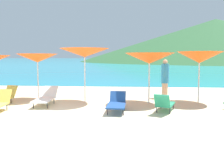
# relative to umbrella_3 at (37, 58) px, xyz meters

# --- Properties ---
(ground_plane) EXTENTS (50.00, 100.00, 0.30)m
(ground_plane) POSITION_rel_umbrella_3_xyz_m (1.29, 6.97, -2.06)
(ground_plane) COLOR beige
(ocean_water) EXTENTS (650.00, 440.00, 0.02)m
(ocean_water) POSITION_rel_umbrella_3_xyz_m (1.29, 224.61, -1.90)
(ocean_water) COLOR teal
(ocean_water) RESTS_ON ground_plane
(headland_hill) EXTENTS (127.88, 127.88, 20.04)m
(headland_hill) POSITION_rel_umbrella_3_xyz_m (45.59, 99.73, 8.12)
(headland_hill) COLOR #2D5B33
(headland_hill) RESTS_ON ground_plane
(umbrella_3) EXTENTS (1.98, 1.98, 2.11)m
(umbrella_3) POSITION_rel_umbrella_3_xyz_m (0.00, 0.00, 0.00)
(umbrella_3) COLOR silver
(umbrella_3) RESTS_ON ground_plane
(umbrella_4) EXTENTS (2.26, 2.26, 2.33)m
(umbrella_4) POSITION_rel_umbrella_3_xyz_m (2.29, -0.47, 0.23)
(umbrella_4) COLOR silver
(umbrella_4) RESTS_ON ground_plane
(umbrella_5) EXTENTS (2.10, 2.10, 2.13)m
(umbrella_5) POSITION_rel_umbrella_3_xyz_m (5.05, -0.47, -0.01)
(umbrella_5) COLOR silver
(umbrella_5) RESTS_ON ground_plane
(umbrella_6) EXTENTS (2.04, 2.04, 2.19)m
(umbrella_6) POSITION_rel_umbrella_3_xyz_m (7.21, -0.17, 0.03)
(umbrella_6) COLOR silver
(umbrella_6) RESTS_ON ground_plane
(lounge_chair_0) EXTENTS (0.85, 1.57, 0.71)m
(lounge_chair_0) POSITION_rel_umbrella_3_xyz_m (-1.07, -1.17, -1.61)
(lounge_chair_0) COLOR #D8BF4C
(lounge_chair_0) RESTS_ON ground_plane
(lounge_chair_1) EXTENTS (0.94, 1.40, 0.72)m
(lounge_chair_1) POSITION_rel_umbrella_3_xyz_m (5.45, -2.04, -1.59)
(lounge_chair_1) COLOR #268C66
(lounge_chair_1) RESTS_ON ground_plane
(lounge_chair_2) EXTENTS (0.67, 1.38, 0.65)m
(lounge_chair_2) POSITION_rel_umbrella_3_xyz_m (3.75, -2.08, -1.59)
(lounge_chair_2) COLOR #1E478C
(lounge_chair_2) RESTS_ON ground_plane
(lounge_chair_8) EXTENTS (0.68, 1.73, 0.68)m
(lounge_chair_8) POSITION_rel_umbrella_3_xyz_m (0.79, -1.17, -1.59)
(lounge_chair_8) COLOR white
(lounge_chair_8) RESTS_ON ground_plane
(beachgoer_1) EXTENTS (0.37, 0.37, 1.84)m
(beachgoer_1) POSITION_rel_umbrella_3_xyz_m (5.93, 0.86, -0.93)
(beachgoer_1) COLOR #DBAA84
(beachgoer_1) RESTS_ON ground_plane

